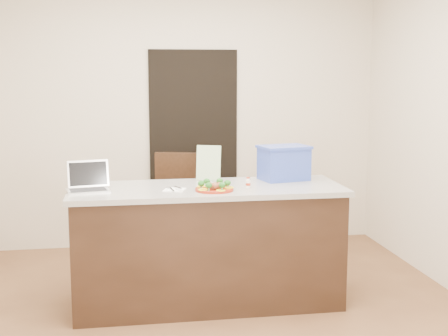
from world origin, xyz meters
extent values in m
plane|color=brown|center=(0.00, 0.00, 0.00)|extent=(4.00, 4.00, 0.00)
plane|color=beige|center=(0.00, 2.00, 1.35)|extent=(4.00, 0.00, 4.00)
plane|color=beige|center=(0.00, -2.00, 1.35)|extent=(4.00, 0.00, 4.00)
cube|color=black|center=(0.10, 1.98, 1.00)|extent=(0.90, 0.02, 2.00)
cube|color=black|center=(0.00, 0.25, 0.44)|extent=(2.00, 0.70, 0.88)
cube|color=beige|center=(0.00, 0.25, 0.90)|extent=(2.06, 0.76, 0.04)
cylinder|color=maroon|center=(0.03, 0.09, 0.93)|extent=(0.28, 0.28, 0.02)
torus|color=maroon|center=(0.03, 0.09, 0.93)|extent=(0.28, 0.28, 0.01)
sphere|color=brown|center=(0.03, 0.09, 0.96)|extent=(0.04, 0.04, 0.04)
sphere|color=brown|center=(0.00, 0.10, 0.96)|extent=(0.04, 0.04, 0.04)
sphere|color=brown|center=(0.00, 0.07, 0.96)|extent=(0.04, 0.04, 0.04)
sphere|color=brown|center=(0.03, 0.05, 0.96)|extent=(0.04, 0.04, 0.04)
sphere|color=brown|center=(0.06, 0.06, 0.96)|extent=(0.04, 0.04, 0.04)
sphere|color=brown|center=(0.07, 0.09, 0.96)|extent=(0.04, 0.04, 0.04)
sphere|color=brown|center=(0.05, 0.12, 0.96)|extent=(0.04, 0.04, 0.04)
ellipsoid|color=#164D14|center=(0.08, 0.17, 0.98)|extent=(0.05, 0.05, 0.04)
ellipsoid|color=#164D14|center=(-0.01, 0.17, 0.98)|extent=(0.05, 0.05, 0.04)
ellipsoid|color=#164D14|center=(-0.06, 0.09, 0.98)|extent=(0.05, 0.05, 0.04)
ellipsoid|color=#164D14|center=(-0.02, 0.01, 0.98)|extent=(0.05, 0.05, 0.04)
ellipsoid|color=#164D14|center=(0.07, 0.00, 0.98)|extent=(0.05, 0.05, 0.04)
ellipsoid|color=#164D14|center=(0.13, 0.08, 0.98)|extent=(0.05, 0.05, 0.04)
torus|color=#FFF21A|center=(0.07, 0.19, 0.94)|extent=(0.07, 0.07, 0.01)
torus|color=#FFF21A|center=(-0.06, 0.15, 0.94)|extent=(0.07, 0.07, 0.01)
torus|color=#FFF21A|center=(-0.06, 0.03, 0.94)|extent=(0.07, 0.07, 0.01)
torus|color=#FFF21A|center=(0.06, -0.02, 0.94)|extent=(0.07, 0.07, 0.01)
torus|color=#FFF21A|center=(0.14, 0.08, 0.94)|extent=(0.07, 0.07, 0.01)
cube|color=white|center=(-0.26, 0.15, 0.92)|extent=(0.19, 0.19, 0.01)
cube|color=#B2B2B7|center=(-0.28, 0.13, 0.93)|extent=(0.03, 0.14, 0.00)
cube|color=#B2B2B7|center=(-0.28, 0.21, 0.93)|extent=(0.04, 0.06, 0.00)
cube|color=white|center=(-0.23, 0.11, 0.93)|extent=(0.05, 0.09, 0.01)
cube|color=#B2B2B7|center=(-0.23, 0.20, 0.93)|extent=(0.05, 0.11, 0.00)
cylinder|color=white|center=(0.30, 0.17, 0.95)|extent=(0.04, 0.04, 0.06)
cylinder|color=white|center=(0.30, 0.17, 0.98)|extent=(0.02, 0.02, 0.01)
cylinder|color=#A92812|center=(0.30, 0.17, 0.99)|extent=(0.03, 0.03, 0.01)
cylinder|color=#A92812|center=(0.30, 0.17, 0.94)|extent=(0.04, 0.04, 0.02)
cube|color=silver|center=(-0.88, 0.21, 0.93)|extent=(0.33, 0.26, 0.01)
cube|color=silver|center=(-0.88, 0.32, 1.03)|extent=(0.30, 0.11, 0.20)
cube|color=black|center=(-0.88, 0.31, 1.03)|extent=(0.28, 0.09, 0.17)
cube|color=#262628|center=(-0.88, 0.20, 0.93)|extent=(0.28, 0.19, 0.00)
cube|color=white|center=(0.05, 0.52, 1.06)|extent=(0.20, 0.11, 0.28)
cube|color=#3047AF|center=(0.65, 0.45, 1.05)|extent=(0.41, 0.32, 0.25)
cube|color=#3047AF|center=(0.65, 0.45, 1.19)|extent=(0.43, 0.35, 0.02)
cube|color=#331C0F|center=(-0.11, 1.05, 0.50)|extent=(0.57, 0.57, 0.04)
cube|color=#331C0F|center=(-0.11, 1.26, 0.79)|extent=(0.46, 0.17, 0.53)
cylinder|color=#331C0F|center=(-0.31, 0.85, 0.25)|extent=(0.04, 0.04, 0.50)
cylinder|color=#331C0F|center=(0.09, 0.85, 0.25)|extent=(0.04, 0.04, 0.50)
cylinder|color=#331C0F|center=(-0.31, 1.25, 0.25)|extent=(0.04, 0.04, 0.50)
cylinder|color=#331C0F|center=(0.09, 1.25, 0.25)|extent=(0.04, 0.04, 0.50)
camera|label=1|loc=(-0.63, -4.34, 1.79)|focal=50.00mm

